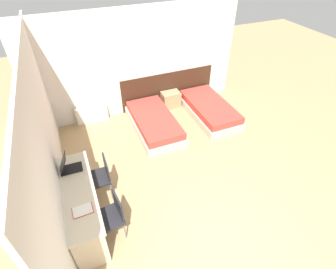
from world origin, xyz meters
name	(u,v)px	position (x,y,z in m)	size (l,w,h in m)	color
ground_plane	(226,248)	(0.00, 0.00, 0.00)	(20.00, 20.00, 0.00)	tan
wall_back	(137,63)	(0.00, 4.47, 1.35)	(5.49, 0.05, 2.70)	silver
wall_left	(46,138)	(-2.27, 2.22, 1.35)	(0.05, 5.44, 2.70)	silver
headboard_panel	(168,89)	(0.82, 4.43, 0.48)	(2.68, 0.03, 0.95)	#382316
bed_near_window	(154,123)	(0.03, 3.43, 0.19)	(0.99, 1.94, 0.39)	beige
bed_near_door	(209,109)	(1.61, 3.43, 0.19)	(0.99, 1.94, 0.39)	beige
nightstand	(171,100)	(0.82, 4.23, 0.23)	(0.50, 0.34, 0.46)	tan
radiator	(92,114)	(-1.36, 4.35, 0.23)	(0.81, 0.12, 0.46)	silver
desk	(80,198)	(-1.98, 1.42, 0.59)	(0.52, 1.85, 0.76)	beige
chair_near_laptop	(100,176)	(-1.59, 1.88, 0.49)	(0.45, 0.45, 0.85)	#232328
chair_near_notebook	(111,215)	(-1.59, 0.98, 0.49)	(0.50, 0.50, 0.85)	#232328
laptop	(69,167)	(-2.06, 1.96, 0.83)	(0.37, 0.25, 0.35)	black
open_notebook	(83,210)	(-1.97, 1.02, 0.77)	(0.31, 0.22, 0.02)	#B21E1E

